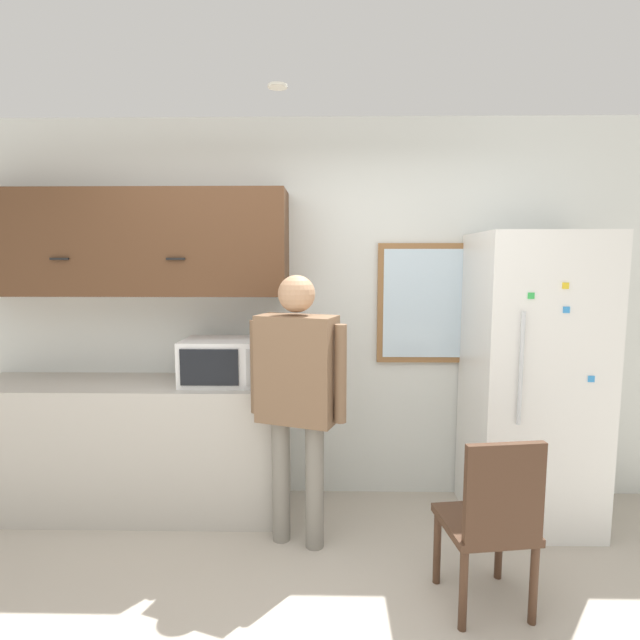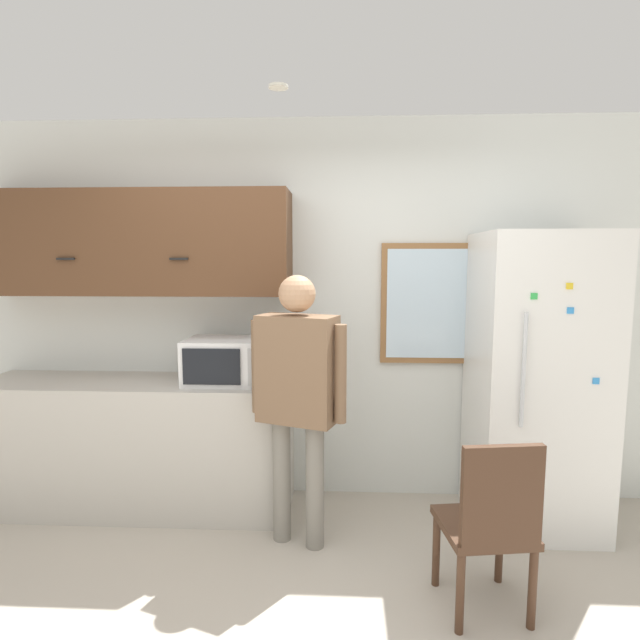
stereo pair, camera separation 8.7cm
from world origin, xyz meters
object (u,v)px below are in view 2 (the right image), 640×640
(refrigerator, at_px, (536,381))
(chair, at_px, (490,521))
(microwave, at_px, (226,361))
(person, at_px, (298,383))

(refrigerator, xyz_separation_m, chair, (-0.53, -0.93, -0.46))
(microwave, bearing_deg, person, -36.89)
(person, height_order, chair, person)
(person, xyz_separation_m, refrigerator, (1.51, 0.33, -0.05))
(chair, bearing_deg, refrigerator, -127.73)
(person, relative_size, chair, 1.81)
(chair, bearing_deg, microwave, -41.10)
(refrigerator, bearing_deg, person, -167.53)
(refrigerator, height_order, chair, refrigerator)
(microwave, relative_size, chair, 0.58)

